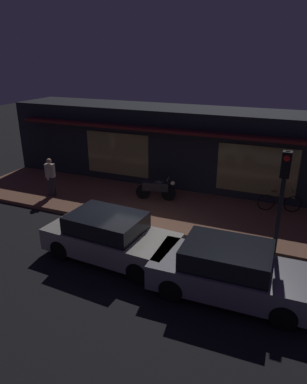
# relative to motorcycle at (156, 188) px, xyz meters

# --- Properties ---
(ground_plane) EXTENTS (60.00, 60.00, 0.00)m
(ground_plane) POSITION_rel_motorcycle_xyz_m (0.60, -3.55, -0.65)
(ground_plane) COLOR black
(sidewalk_slab) EXTENTS (18.00, 4.00, 0.15)m
(sidewalk_slab) POSITION_rel_motorcycle_xyz_m (0.60, -0.55, -0.57)
(sidewalk_slab) COLOR brown
(sidewalk_slab) RESTS_ON ground_plane
(storefront_building) EXTENTS (18.00, 3.30, 3.60)m
(storefront_building) POSITION_rel_motorcycle_xyz_m (0.60, 2.84, 1.16)
(storefront_building) COLOR black
(storefront_building) RESTS_ON ground_plane
(motorcycle) EXTENTS (1.69, 0.63, 0.97)m
(motorcycle) POSITION_rel_motorcycle_xyz_m (0.00, 0.00, 0.00)
(motorcycle) COLOR black
(motorcycle) RESTS_ON sidewalk_slab
(bicycle_parked) EXTENTS (1.62, 0.52, 0.91)m
(bicycle_parked) POSITION_rel_motorcycle_xyz_m (4.87, 0.75, -0.14)
(bicycle_parked) COLOR black
(bicycle_parked) RESTS_ON sidewalk_slab
(person_photographer) EXTENTS (0.42, 0.61, 1.67)m
(person_photographer) POSITION_rel_motorcycle_xyz_m (-4.34, -1.35, 0.38)
(person_photographer) COLOR #28232D
(person_photographer) RESTS_ON sidewalk_slab
(traffic_light_pole) EXTENTS (0.24, 0.33, 3.60)m
(traffic_light_pole) POSITION_rel_motorcycle_xyz_m (5.02, -3.45, 1.83)
(traffic_light_pole) COLOR black
(traffic_light_pole) RESTS_ON ground_plane
(parked_car_near) EXTENTS (4.21, 2.03, 1.42)m
(parked_car_near) POSITION_rel_motorcycle_xyz_m (0.33, -4.53, 0.06)
(parked_car_near) COLOR black
(parked_car_near) RESTS_ON ground_plane
(parked_car_far) EXTENTS (4.14, 1.85, 1.42)m
(parked_car_far) POSITION_rel_motorcycle_xyz_m (4.08, -4.94, 0.06)
(parked_car_far) COLOR black
(parked_car_far) RESTS_ON ground_plane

